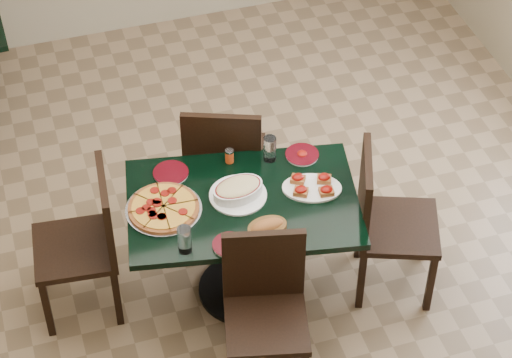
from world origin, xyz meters
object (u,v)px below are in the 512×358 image
object	(u,v)px
chair_left	(89,236)
lasagna_casserole	(238,190)
bread_basket	(267,228)
bruschetta_platter	(312,186)
chair_far	(224,158)
main_table	(243,224)
chair_near	(265,302)
chair_right	(383,217)
pepperoni_pizza	(164,208)

from	to	relation	value
chair_left	lasagna_casserole	world-z (taller)	chair_left
lasagna_casserole	bread_basket	size ratio (longest dim) A/B	1.39
lasagna_casserole	bruschetta_platter	size ratio (longest dim) A/B	0.82
chair_far	lasagna_casserole	distance (m)	0.58
main_table	chair_far	xyz separation A→B (m)	(0.05, 0.57, -0.01)
main_table	chair_near	size ratio (longest dim) A/B	1.50
chair_far	bread_basket	world-z (taller)	chair_far
chair_far	lasagna_casserole	world-z (taller)	chair_far
chair_left	chair_near	bearing A→B (deg)	53.81
chair_right	pepperoni_pizza	world-z (taller)	chair_right
pepperoni_pizza	lasagna_casserole	bearing A→B (deg)	-1.92
main_table	chair_left	bearing A→B (deg)	177.93
main_table	bread_basket	bearing A→B (deg)	-68.73
chair_far	bread_basket	xyz separation A→B (m)	(0.00, -0.84, 0.23)
chair_near	bread_basket	xyz separation A→B (m)	(0.09, 0.25, 0.27)
bread_basket	chair_near	bearing A→B (deg)	-115.79
chair_right	chair_left	distance (m)	1.65
main_table	bruschetta_platter	world-z (taller)	bruschetta_platter
chair_left	lasagna_casserole	distance (m)	0.87
chair_near	pepperoni_pizza	bearing A→B (deg)	136.73
chair_far	chair_near	size ratio (longest dim) A/B	1.07
chair_far	chair_left	xyz separation A→B (m)	(-0.89, -0.38, -0.01)
chair_far	lasagna_casserole	bearing A→B (deg)	103.74
chair_near	pepperoni_pizza	xyz separation A→B (m)	(-0.39, 0.58, 0.25)
chair_right	bread_basket	bearing A→B (deg)	118.98
chair_near	bread_basket	size ratio (longest dim) A/B	4.03
main_table	chair_far	distance (m)	0.57
lasagna_casserole	main_table	bearing A→B (deg)	-83.00
main_table	chair_left	world-z (taller)	chair_left
pepperoni_pizza	chair_left	bearing A→B (deg)	162.58
chair_near	chair_left	bearing A→B (deg)	151.28
bread_basket	pepperoni_pizza	bearing A→B (deg)	139.26
bread_basket	bruschetta_platter	size ratio (longest dim) A/B	0.59
chair_left	lasagna_casserole	size ratio (longest dim) A/B	3.04
bread_basket	bruschetta_platter	distance (m)	0.42
main_table	chair_right	bearing A→B (deg)	-1.29
pepperoni_pizza	lasagna_casserole	xyz separation A→B (m)	(0.41, -0.01, 0.03)
bread_basket	bruschetta_platter	bearing A→B (deg)	30.16
lasagna_casserole	chair_left	bearing A→B (deg)	159.95
main_table	bread_basket	size ratio (longest dim) A/B	6.04
chair_right	main_table	bearing A→B (deg)	98.48
chair_right	pepperoni_pizza	size ratio (longest dim) A/B	2.35
main_table	lasagna_casserole	world-z (taller)	lasagna_casserole
chair_far	bread_basket	distance (m)	0.87
chair_right	chair_near	bearing A→B (deg)	134.32
bruschetta_platter	pepperoni_pizza	bearing A→B (deg)	-167.01
chair_near	chair_left	distance (m)	1.07
main_table	chair_near	bearing A→B (deg)	-83.71
chair_left	pepperoni_pizza	xyz separation A→B (m)	(0.41, -0.13, 0.22)
bread_basket	bruschetta_platter	world-z (taller)	bread_basket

